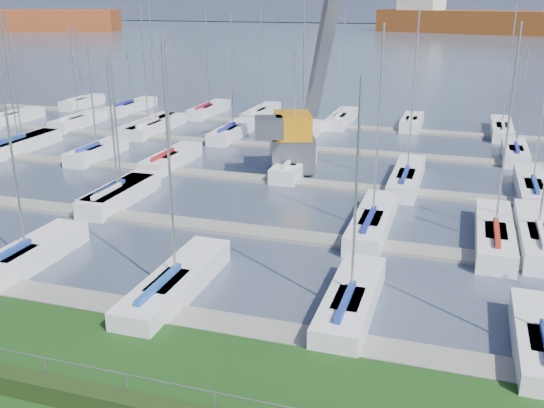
% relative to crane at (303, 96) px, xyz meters
% --- Properties ---
extents(water, '(800.00, 540.00, 0.20)m').
position_rel_crane_xyz_m(water, '(3.23, 230.08, -5.73)').
color(water, '#424D61').
extents(fence, '(80.00, 0.04, 0.04)m').
position_rel_crane_xyz_m(fence, '(3.23, -29.92, -4.13)').
color(fence, '#999AA1').
rests_on(fence, grass).
extents(foothill, '(900.00, 80.00, 12.00)m').
position_rel_crane_xyz_m(foothill, '(3.23, 300.08, 0.67)').
color(foothill, '#464E67').
rests_on(foothill, water).
extents(docks, '(90.00, 41.60, 0.25)m').
position_rel_crane_xyz_m(docks, '(3.23, -3.92, -5.55)').
color(docks, slate).
rests_on(docks, water).
extents(crane, '(7.61, 12.96, 22.35)m').
position_rel_crane_xyz_m(crane, '(0.00, 0.00, 0.00)').
color(crane, slate).
rests_on(crane, water).
extents(cargo_ship_mid, '(94.47, 44.05, 21.50)m').
position_rel_crane_xyz_m(cargo_ship_mid, '(19.95, 191.81, -1.73)').
color(cargo_ship_mid, brown).
rests_on(cargo_ship_mid, water).
extents(sailboat_fleet, '(75.52, 49.44, 13.78)m').
position_rel_crane_xyz_m(sailboat_fleet, '(0.80, -1.61, 0.08)').
color(sailboat_fleet, navy).
rests_on(sailboat_fleet, water).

